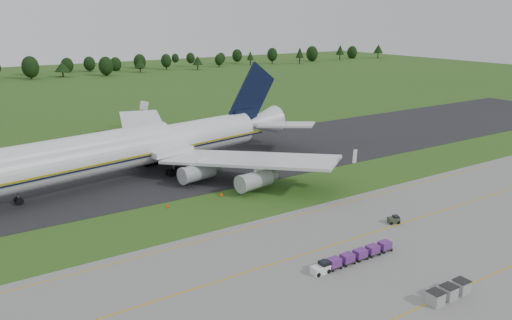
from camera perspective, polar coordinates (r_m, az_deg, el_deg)
ground at (r=90.63m, az=-1.82°, el=-5.05°), size 600.00×600.00×0.00m
apron at (r=66.60m, az=13.91°, el=-13.82°), size 300.00×52.00×0.06m
taxiway at (r=114.27m, az=-9.09°, el=-0.70°), size 300.00×40.00×0.08m
apron_markings at (r=70.88m, az=9.74°, el=-11.58°), size 300.00×30.20×0.01m
tree_line at (r=297.84m, az=-24.46°, el=9.59°), size 526.55×22.44×11.70m
aircraft at (r=107.91m, az=-13.02°, el=1.52°), size 78.63×75.12×21.99m
baggage_train at (r=71.18m, az=10.94°, el=-10.82°), size 14.18×1.51×1.45m
utility_cart at (r=85.27m, az=15.45°, el=-6.66°), size 2.12×1.67×1.02m
uld_row at (r=66.00m, az=21.16°, el=-13.90°), size 6.52×1.72×1.70m
edge_markers at (r=92.20m, az=-6.95°, el=-4.61°), size 11.37×0.30×0.60m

